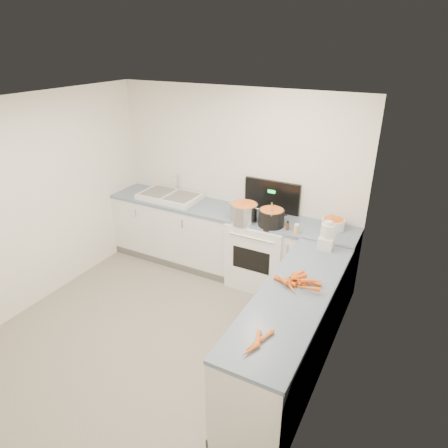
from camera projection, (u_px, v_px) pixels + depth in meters
The scene contains 19 objects.
floor at pixel (153, 342), 4.38m from camera, with size 3.50×4.00×0.00m, color gray, non-canonical shape.
ceiling at pixel (130, 109), 3.32m from camera, with size 3.50×4.00×0.00m, color white, non-canonical shape.
wall_back at pixel (236, 182), 5.45m from camera, with size 3.50×2.50×0.00m, color white, non-canonical shape.
wall_left at pixel (22, 209), 4.59m from camera, with size 4.00×2.50×0.00m, color white, non-canonical shape.
wall_right at pixel (322, 291), 3.11m from camera, with size 4.00×2.50×0.00m, color white, non-canonical shape.
counter_back at pixel (225, 241), 5.54m from camera, with size 3.50×0.62×0.94m.
counter_right at pixel (291, 334), 3.80m from camera, with size 0.62×2.20×0.94m.
stove at pixel (261, 250), 5.29m from camera, with size 0.76×0.65×1.36m.
sink at pixel (170, 196), 5.71m from camera, with size 0.86×0.52×0.31m.
steel_pot at pixel (244, 213), 4.99m from camera, with size 0.34×0.34×0.25m, color silver.
black_pot at pixel (271, 218), 4.87m from camera, with size 0.32×0.32×0.23m, color black.
wooden_spoon at pixel (272, 209), 4.82m from camera, with size 0.02×0.02×0.40m, color #AD7A47.
mixing_bowl at pixel (333, 224), 4.80m from camera, with size 0.28×0.28×0.13m, color white.
extract_bottle at pixel (288, 226), 4.77m from camera, with size 0.04×0.04×0.10m, color #593319.
spice_jar at pixel (296, 229), 4.69m from camera, with size 0.06×0.06×0.10m, color #E5B266.
food_processor at pixel (327, 237), 4.33m from camera, with size 0.16×0.20×0.32m.
carrot_pile at pixel (297, 280), 3.74m from camera, with size 0.46×0.41×0.09m.
peeled_carrots at pixel (257, 342), 3.00m from camera, with size 0.13×0.36×0.04m.
peelings at pixel (161, 191), 5.81m from camera, with size 0.18×0.27×0.01m.
Camera 1 is at (2.29, -2.65, 3.04)m, focal length 32.00 mm.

